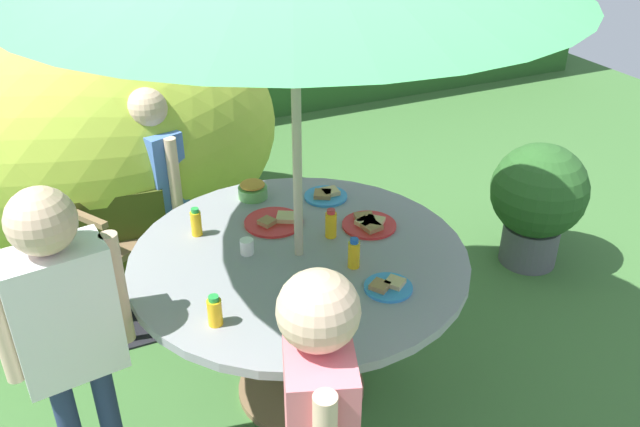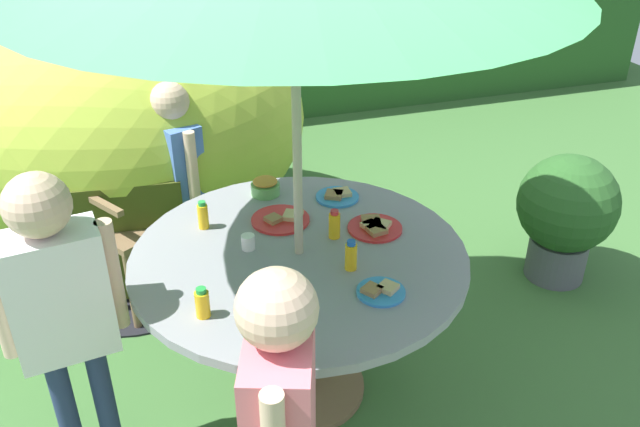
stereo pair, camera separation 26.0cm
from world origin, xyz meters
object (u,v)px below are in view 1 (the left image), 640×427
(potted_plant, at_px, (538,198))
(juice_bottle_center_back, at_px, (196,223))
(juice_bottle_center_front, at_px, (331,224))
(plate_near_left, at_px, (369,224))
(juice_bottle_mid_left, at_px, (215,311))
(child_in_blue_shirt, at_px, (155,170))
(cup_near, at_px, (247,247))
(child_in_white_shirt, at_px, (63,313))
(plate_back_edge, at_px, (275,222))
(child_in_pink_shirt, at_px, (319,412))
(garden_table, at_px, (300,283))
(dome_tent, at_px, (91,134))
(plate_near_right, at_px, (326,195))
(wooden_chair, at_px, (100,208))
(plate_far_left, at_px, (388,286))
(juice_bottle_far_right, at_px, (354,254))
(snack_bowl, at_px, (253,190))

(potted_plant, distance_m, juice_bottle_center_back, 2.03)
(potted_plant, bearing_deg, juice_bottle_center_front, -166.55)
(plate_near_left, distance_m, juice_bottle_center_front, 0.19)
(plate_near_left, xyz_separation_m, juice_bottle_mid_left, (-0.80, -0.37, 0.04))
(child_in_blue_shirt, relative_size, juice_bottle_center_back, 9.34)
(cup_near, bearing_deg, plate_near_left, -1.61)
(child_in_white_shirt, relative_size, cup_near, 20.49)
(plate_back_edge, bearing_deg, juice_bottle_center_front, -48.17)
(child_in_white_shirt, xyz_separation_m, child_in_pink_shirt, (0.60, -0.75, -0.01))
(garden_table, height_order, potted_plant, same)
(dome_tent, distance_m, child_in_pink_shirt, 2.59)
(plate_near_right, bearing_deg, juice_bottle_center_back, -173.17)
(plate_near_right, distance_m, juice_bottle_center_front, 0.35)
(wooden_chair, xyz_separation_m, dome_tent, (0.07, 0.64, 0.15))
(plate_far_left, height_order, juice_bottle_center_front, juice_bottle_center_front)
(plate_back_edge, relative_size, juice_bottle_center_front, 1.98)
(wooden_chair, height_order, plate_near_left, wooden_chair)
(juice_bottle_far_right, distance_m, cup_near, 0.44)
(child_in_pink_shirt, bearing_deg, juice_bottle_center_front, -7.76)
(dome_tent, distance_m, snack_bowl, 1.30)
(child_in_white_shirt, height_order, child_in_pink_shirt, child_in_white_shirt)
(wooden_chair, bearing_deg, dome_tent, 52.14)
(plate_near_right, xyz_separation_m, plate_near_left, (0.06, -0.32, 0.00))
(child_in_pink_shirt, xyz_separation_m, juice_bottle_center_front, (0.48, 0.94, -0.01))
(child_in_blue_shirt, height_order, snack_bowl, child_in_blue_shirt)
(juice_bottle_center_back, bearing_deg, wooden_chair, 113.47)
(garden_table, height_order, juice_bottle_mid_left, juice_bottle_mid_left)
(garden_table, bearing_deg, plate_near_right, 52.34)
(plate_near_left, height_order, juice_bottle_center_back, juice_bottle_center_back)
(wooden_chair, height_order, juice_bottle_center_back, wooden_chair)
(plate_near_left, bearing_deg, child_in_white_shirt, -171.19)
(child_in_blue_shirt, distance_m, child_in_pink_shirt, 1.87)
(plate_near_right, bearing_deg, juice_bottle_mid_left, -137.28)
(potted_plant, relative_size, juice_bottle_far_right, 5.84)
(snack_bowl, xyz_separation_m, juice_bottle_far_right, (0.17, -0.71, 0.02))
(child_in_white_shirt, height_order, plate_near_right, child_in_white_shirt)
(dome_tent, bearing_deg, wooden_chair, -90.26)
(child_in_blue_shirt, relative_size, snack_bowl, 8.68)
(child_in_pink_shirt, height_order, juice_bottle_center_front, child_in_pink_shirt)
(juice_bottle_far_right, bearing_deg, snack_bowl, 103.44)
(garden_table, distance_m, snack_bowl, 0.57)
(garden_table, bearing_deg, potted_plant, 14.28)
(garden_table, relative_size, child_in_white_shirt, 1.06)
(juice_bottle_mid_left, bearing_deg, juice_bottle_center_back, 80.67)
(potted_plant, distance_m, child_in_white_shirt, 2.66)
(plate_back_edge, bearing_deg, snack_bowl, 91.37)
(wooden_chair, xyz_separation_m, child_in_pink_shirt, (0.35, -1.93, 0.25))
(juice_bottle_center_back, relative_size, juice_bottle_mid_left, 1.07)
(child_in_white_shirt, xyz_separation_m, plate_near_left, (1.27, 0.20, -0.07))
(cup_near, bearing_deg, child_in_white_shirt, -163.55)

